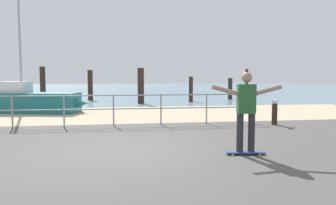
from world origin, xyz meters
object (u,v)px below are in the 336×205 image
at_px(skateboarder, 246,107).
at_px(skateboard, 245,152).
at_px(bollard_short, 274,115).
at_px(seagull, 275,101).
at_px(sailboat, 32,101).

bearing_deg(skateboarder, skateboard, -9.46).
bearing_deg(bollard_short, skateboarder, -123.83).
bearing_deg(skateboard, skateboarder, 170.54).
relative_size(skateboard, seagull, 1.95).
bearing_deg(bollard_short, skateboard, -123.83).
bearing_deg(sailboat, seagull, -29.39).
height_order(sailboat, skateboard, sailboat).
bearing_deg(seagull, skateboard, -123.76).
distance_m(skateboarder, seagull, 4.55).
distance_m(bollard_short, seagull, 0.44).
height_order(sailboat, bollard_short, sailboat).
height_order(bollard_short, seagull, seagull).
distance_m(sailboat, bollard_short, 10.30).
height_order(skateboarder, seagull, skateboarder).
xyz_separation_m(skateboarder, bollard_short, (2.54, 3.79, -0.65)).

